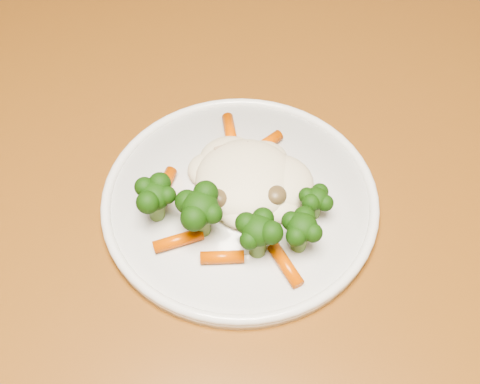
{
  "coord_description": "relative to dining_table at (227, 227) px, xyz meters",
  "views": [
    {
      "loc": [
        0.41,
        -0.06,
        1.24
      ],
      "look_at": [
        0.27,
        0.27,
        0.77
      ],
      "focal_mm": 45.0,
      "sensor_mm": 36.0,
      "label": 1
    }
  ],
  "objects": [
    {
      "name": "dining_table",
      "position": [
        0.0,
        0.0,
        0.0
      ],
      "size": [
        1.48,
        1.22,
        0.75
      ],
      "rotation": [
        0.0,
        0.0,
        0.33
      ],
      "color": "#925721",
      "rests_on": "ground"
    },
    {
      "name": "plate",
      "position": [
        0.03,
        -0.02,
        0.1
      ],
      "size": [
        0.27,
        0.27,
        0.01
      ],
      "primitive_type": "cylinder",
      "color": "white",
      "rests_on": "dining_table"
    },
    {
      "name": "meal",
      "position": [
        0.03,
        -0.03,
        0.13
      ],
      "size": [
        0.18,
        0.19,
        0.05
      ],
      "color": "#FFF0CB",
      "rests_on": "plate"
    }
  ]
}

